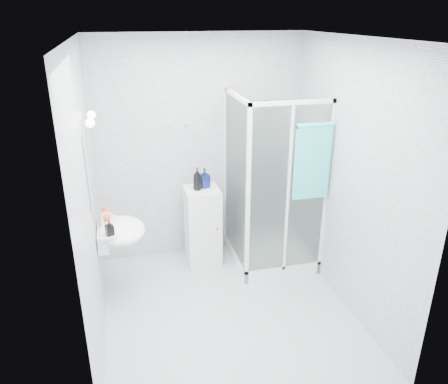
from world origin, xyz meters
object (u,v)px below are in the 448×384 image
object	(u,v)px
shampoo_bottle_b	(204,178)
soap_dispenser_orange	(105,213)
storage_cabinet	(203,226)
soap_dispenser_black	(109,228)
shampoo_bottle_a	(197,179)
hand_towel	(312,160)
wall_basin	(119,231)
shower_enclosure	(267,230)

from	to	relation	value
shampoo_bottle_b	soap_dispenser_orange	xyz separation A→B (m)	(-1.11, -0.47, -0.11)
storage_cabinet	shampoo_bottle_b	size ratio (longest dim) A/B	4.14
storage_cabinet	soap_dispenser_orange	size ratio (longest dim) A/B	5.95
shampoo_bottle_b	soap_dispenser_black	size ratio (longest dim) A/B	1.49
shampoo_bottle_a	soap_dispenser_black	distance (m)	1.22
storage_cabinet	shampoo_bottle_b	world-z (taller)	shampoo_bottle_b
hand_towel	wall_basin	bearing A→B (deg)	177.52
storage_cabinet	hand_towel	distance (m)	1.53
hand_towel	soap_dispenser_orange	distance (m)	2.15
soap_dispenser_orange	shower_enclosure	bearing A→B (deg)	5.81
shower_enclosure	soap_dispenser_black	size ratio (longest dim) A/B	13.26
storage_cabinet	soap_dispenser_orange	world-z (taller)	soap_dispenser_orange
wall_basin	hand_towel	size ratio (longest dim) A/B	0.70
shampoo_bottle_a	storage_cabinet	bearing A→B (deg)	7.84
shower_enclosure	shampoo_bottle_b	distance (m)	0.95
shower_enclosure	soap_dispenser_orange	xyz separation A→B (m)	(-1.78, -0.18, 0.49)
soap_dispenser_orange	soap_dispenser_black	distance (m)	0.33
shower_enclosure	hand_towel	distance (m)	1.08
storage_cabinet	soap_dispenser_orange	xyz separation A→B (m)	(-1.07, -0.42, 0.47)
shampoo_bottle_b	wall_basin	bearing A→B (deg)	-148.40
shower_enclosure	storage_cabinet	xyz separation A→B (m)	(-0.71, 0.24, 0.02)
shampoo_bottle_a	wall_basin	bearing A→B (deg)	-148.39
shampoo_bottle_b	shower_enclosure	bearing A→B (deg)	-23.22
wall_basin	storage_cabinet	size ratio (longest dim) A/B	0.60
storage_cabinet	soap_dispenser_black	world-z (taller)	soap_dispenser_black
shampoo_bottle_a	shampoo_bottle_b	xyz separation A→B (m)	(0.09, 0.06, -0.02)
shower_enclosure	hand_towel	bearing A→B (deg)	-52.83
shampoo_bottle_a	shower_enclosure	bearing A→B (deg)	-16.86
soap_dispenser_black	wall_basin	bearing A→B (deg)	66.88
shower_enclosure	shampoo_bottle_b	world-z (taller)	shower_enclosure
shower_enclosure	wall_basin	distance (m)	1.72
storage_cabinet	shampoo_bottle_b	distance (m)	0.58
hand_towel	shampoo_bottle_b	bearing A→B (deg)	144.77
soap_dispenser_black	shampoo_bottle_b	bearing A→B (deg)	36.70
shampoo_bottle_a	soap_dispenser_orange	size ratio (longest dim) A/B	1.66
storage_cabinet	soap_dispenser_orange	bearing A→B (deg)	-158.54
wall_basin	storage_cabinet	world-z (taller)	wall_basin
soap_dispenser_orange	wall_basin	bearing A→B (deg)	-47.47
shampoo_bottle_a	soap_dispenser_orange	distance (m)	1.10
shampoo_bottle_b	storage_cabinet	bearing A→B (deg)	-129.16
hand_towel	shampoo_bottle_b	world-z (taller)	hand_towel
shower_enclosure	shampoo_bottle_a	bearing A→B (deg)	163.14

